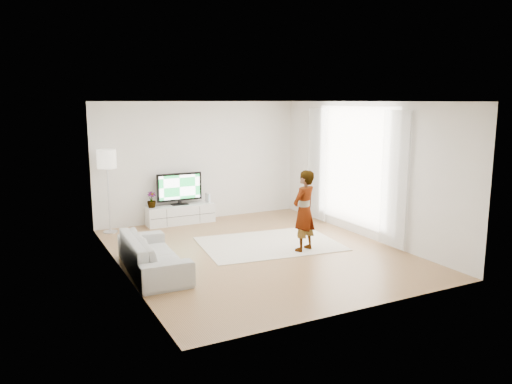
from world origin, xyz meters
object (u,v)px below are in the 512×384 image
player (304,211)px  floor_lamp (107,163)px  television (179,188)px  media_console (181,214)px  rug (269,244)px  sofa (153,254)px

player → floor_lamp: 4.35m
television → floor_lamp: floor_lamp is taller
media_console → player: (1.40, -3.11, 0.56)m
rug → sofa: sofa is taller
rug → player: size_ratio=1.73×
sofa → media_console: bearing=-23.9°
media_console → rug: size_ratio=0.59×
television → sofa: bearing=-116.1°
player → sofa: 2.91m
sofa → television: bearing=-23.6°
rug → floor_lamp: 3.85m
television → sofa: television is taller
media_console → sofa: size_ratio=0.75×
media_console → sofa: 3.31m
player → sofa: bearing=-26.1°
player → floor_lamp: size_ratio=0.86×
player → rug: bearing=-85.2°
rug → player: 1.10m
rug → sofa: (-2.50, -0.54, 0.30)m
sofa → floor_lamp: (-0.15, 2.90, 1.21)m
rug → floor_lamp: floor_lamp is taller
media_console → floor_lamp: (-1.62, -0.06, 1.30)m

